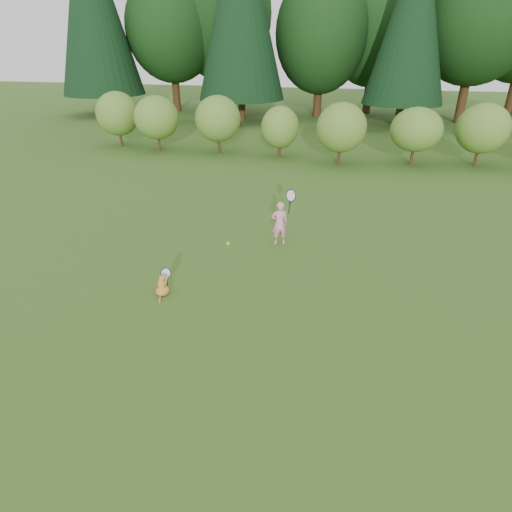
# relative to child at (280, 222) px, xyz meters

# --- Properties ---
(ground) EXTENTS (100.00, 100.00, 0.00)m
(ground) POSITION_rel_child_xyz_m (-0.34, -3.06, -0.65)
(ground) COLOR #235116
(ground) RESTS_ON ground
(shrub_row) EXTENTS (28.00, 3.00, 2.80)m
(shrub_row) POSITION_rel_child_xyz_m (-0.34, 9.94, 0.75)
(shrub_row) COLOR #507825
(shrub_row) RESTS_ON ground
(child) EXTENTS (0.73, 0.49, 1.85)m
(child) POSITION_rel_child_xyz_m (0.00, 0.00, 0.00)
(child) COLOR pink
(child) RESTS_ON ground
(cat) EXTENTS (0.36, 0.69, 0.66)m
(cat) POSITION_rel_child_xyz_m (-2.06, -3.23, -0.40)
(cat) COLOR orange
(cat) RESTS_ON ground
(tennis_ball) EXTENTS (0.08, 0.08, 0.08)m
(tennis_ball) POSITION_rel_child_xyz_m (-0.84, -2.14, 0.24)
(tennis_ball) COLOR #C6E91B
(tennis_ball) RESTS_ON ground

